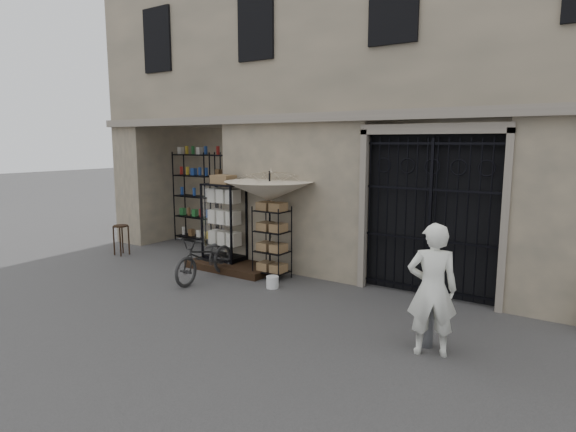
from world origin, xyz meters
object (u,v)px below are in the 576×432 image
Objects in this scene: shopkeeper at (429,353)px; display_cabinet at (224,226)px; market_umbrella at (269,186)px; bicycle at (206,280)px; wooden_stool at (121,239)px; steel_bollard at (428,317)px; white_bucket at (272,282)px; wire_rack at (272,243)px.

display_cabinet is at bearing -43.85° from shopkeeper.
shopkeeper is (3.98, -1.84, -1.89)m from market_umbrella.
display_cabinet reaches higher than bicycle.
display_cabinet is 0.71× the size of market_umbrella.
steel_bollard is (8.03, -1.08, 0.04)m from wooden_stool.
white_bucket is at bearing 163.76° from steel_bollard.
market_umbrella reaches higher than display_cabinet.
display_cabinet reaches higher than wooden_stool.
display_cabinet is 2.49× the size of wooden_stool.
market_umbrella is 4.46m from steel_bollard.
market_umbrella is (-0.15, 0.12, 1.16)m from wire_rack.
wooden_stool reaches higher than white_bucket.
steel_bollard is (4.77, -0.66, 0.43)m from bicycle.
market_umbrella is 3.52× the size of wooden_stool.
shopkeeper is at bearing -18.81° from white_bucket.
shopkeeper is (3.83, -1.72, -0.73)m from wire_rack.
wooden_stool is 0.87× the size of steel_bollard.
steel_bollard is (5.19, -1.70, -0.49)m from display_cabinet.
display_cabinet is 5.69m from shopkeeper.
wire_rack is 4.04m from steel_bollard.
market_umbrella is 1.49× the size of shopkeeper.
wire_rack is 4.33m from wooden_stool.
market_umbrella is 1.98m from white_bucket.
bicycle is 4.94m from shopkeeper.
shopkeeper is at bearing -36.56° from display_cabinet.
bicycle is at bearing -136.55° from wire_rack.
wire_rack is 1.18m from market_umbrella.
market_umbrella is at bearing 129.45° from white_bucket.
display_cabinet is 5.48m from steel_bollard.
market_umbrella is 4.77m from shopkeeper.
steel_bollard is at bearing -87.52° from shopkeeper.
market_umbrella is 1.48× the size of bicycle.
white_bucket is (1.86, -0.73, -0.80)m from display_cabinet.
market_umbrella is at bearing -19.21° from display_cabinet.
steel_bollard is at bearing -18.38° from wire_rack.
wooden_stool is 8.10m from steel_bollard.
white_bucket is 4.72m from wooden_stool.
display_cabinet is 2.16× the size of steel_bollard.
wire_rack reaches higher than white_bucket.
display_cabinet is at bearing 158.64° from white_bucket.
wire_rack is at bearing -48.26° from shopkeeper.
market_umbrella reaches higher than wire_rack.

